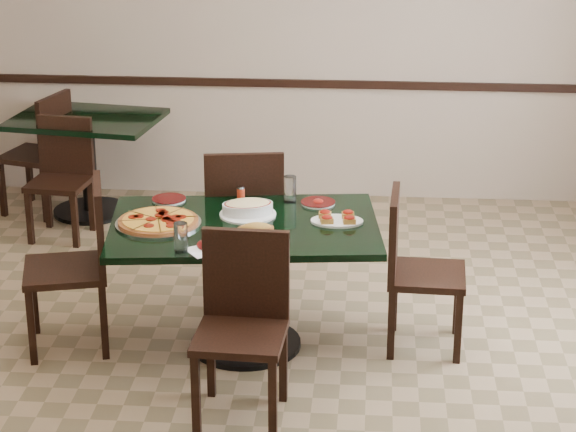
# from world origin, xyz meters

# --- Properties ---
(floor) EXTENTS (5.50, 5.50, 0.00)m
(floor) POSITION_xyz_m (0.00, 0.00, 0.00)
(floor) COLOR #846A4C
(floor) RESTS_ON ground
(room_shell) EXTENTS (5.50, 5.50, 5.50)m
(room_shell) POSITION_xyz_m (1.02, 1.73, 1.17)
(room_shell) COLOR white
(room_shell) RESTS_ON floor
(main_table) EXTENTS (1.57, 1.10, 0.75)m
(main_table) POSITION_xyz_m (-0.14, 0.11, 0.57)
(main_table) COLOR black
(main_table) RESTS_ON floor
(back_table) EXTENTS (1.15, 0.91, 0.75)m
(back_table) POSITION_xyz_m (-1.55, 2.21, 0.52)
(back_table) COLOR black
(back_table) RESTS_ON floor
(chair_far) EXTENTS (0.54, 0.54, 1.00)m
(chair_far) POSITION_xyz_m (-0.21, 0.70, 0.57)
(chair_far) COLOR black
(chair_far) RESTS_ON floor
(chair_near) EXTENTS (0.46, 0.46, 0.94)m
(chair_near) POSITION_xyz_m (-0.07, -0.58, 0.53)
(chair_near) COLOR black
(chair_near) RESTS_ON floor
(chair_right) EXTENTS (0.45, 0.45, 0.91)m
(chair_right) POSITION_xyz_m (0.79, 0.20, 0.51)
(chair_right) COLOR black
(chair_right) RESTS_ON floor
(chair_left) EXTENTS (0.55, 0.55, 0.97)m
(chair_left) POSITION_xyz_m (-1.05, 0.06, 0.55)
(chair_left) COLOR black
(chair_left) RESTS_ON floor
(back_chair_near) EXTENTS (0.44, 0.44, 0.85)m
(back_chair_near) POSITION_xyz_m (-1.63, 1.77, 0.47)
(back_chair_near) COLOR black
(back_chair_near) RESTS_ON floor
(back_chair_left) EXTENTS (0.53, 0.53, 0.92)m
(back_chair_left) POSITION_xyz_m (-1.88, 2.19, 0.52)
(back_chair_left) COLOR black
(back_chair_left) RESTS_ON floor
(pepperoni_pizza) EXTENTS (0.47, 0.47, 0.04)m
(pepperoni_pizza) POSITION_xyz_m (-0.61, 0.06, 0.77)
(pepperoni_pizza) COLOR silver
(pepperoni_pizza) RESTS_ON main_table
(lasagna_casserole) EXTENTS (0.33, 0.32, 0.09)m
(lasagna_casserole) POSITION_xyz_m (-0.13, 0.24, 0.80)
(lasagna_casserole) COLOR silver
(lasagna_casserole) RESTS_ON main_table
(bread_basket) EXTENTS (0.22, 0.17, 0.09)m
(bread_basket) POSITION_xyz_m (-0.05, -0.10, 0.79)
(bread_basket) COLOR brown
(bread_basket) RESTS_ON main_table
(bruschetta_platter) EXTENTS (0.29, 0.20, 0.05)m
(bruschetta_platter) POSITION_xyz_m (0.37, 0.17, 0.77)
(bruschetta_platter) COLOR silver
(bruschetta_platter) RESTS_ON main_table
(side_plate_near) EXTENTS (0.21, 0.21, 0.02)m
(side_plate_near) POSITION_xyz_m (-0.24, -0.24, 0.76)
(side_plate_near) COLOR silver
(side_plate_near) RESTS_ON main_table
(side_plate_far_r) EXTENTS (0.20, 0.20, 0.03)m
(side_plate_far_r) POSITION_xyz_m (0.25, 0.46, 0.76)
(side_plate_far_r) COLOR silver
(side_plate_far_r) RESTS_ON main_table
(side_plate_far_l) EXTENTS (0.20, 0.20, 0.02)m
(side_plate_far_l) POSITION_xyz_m (-0.62, 0.45, 0.76)
(side_plate_far_l) COLOR silver
(side_plate_far_l) RESTS_ON main_table
(napkin_setting) EXTENTS (0.22, 0.22, 0.01)m
(napkin_setting) POSITION_xyz_m (-0.30, -0.30, 0.75)
(napkin_setting) COLOR white
(napkin_setting) RESTS_ON main_table
(water_glass_a) EXTENTS (0.07, 0.07, 0.16)m
(water_glass_a) POSITION_xyz_m (0.09, 0.48, 0.83)
(water_glass_a) COLOR silver
(water_glass_a) RESTS_ON main_table
(water_glass_b) EXTENTS (0.07, 0.07, 0.16)m
(water_glass_b) POSITION_xyz_m (-0.42, -0.32, 0.83)
(water_glass_b) COLOR silver
(water_glass_b) RESTS_ON main_table
(pepper_shaker) EXTENTS (0.05, 0.05, 0.08)m
(pepper_shaker) POSITION_xyz_m (-0.20, 0.50, 0.79)
(pepper_shaker) COLOR red
(pepper_shaker) RESTS_ON main_table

